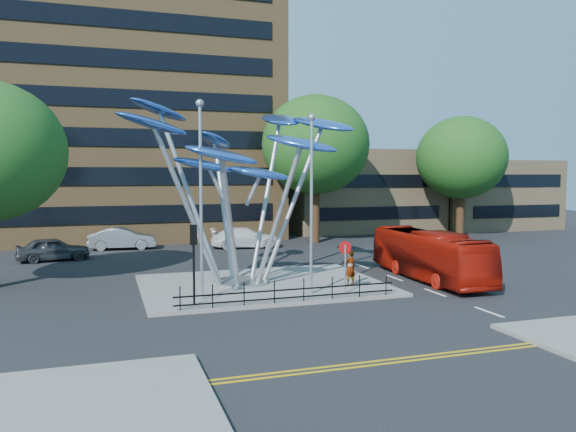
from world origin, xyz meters
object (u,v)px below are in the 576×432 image
object	(u,v)px
leaf_sculpture	(238,151)
no_entry_sign_island	(345,258)
parked_car_mid	(122,239)
street_lamp_right	(311,187)
red_bus	(429,255)
traffic_light_island	(194,247)
tree_far	(461,158)
parked_car_left	(53,249)
parked_car_right	(245,238)
tree_right	(316,145)
street_lamp_left	(201,182)
pedestrian	(350,268)

from	to	relation	value
leaf_sculpture	no_entry_sign_island	size ratio (longest dim) A/B	5.19
no_entry_sign_island	parked_car_mid	size ratio (longest dim) A/B	0.50
street_lamp_right	red_bus	xyz separation A→B (m)	(7.56, 2.03, -3.77)
leaf_sculpture	parked_car_mid	distance (m)	17.92
traffic_light_island	tree_far	bearing A→B (deg)	35.84
parked_car_left	parked_car_right	size ratio (longest dim) A/B	0.85
no_entry_sign_island	red_bus	distance (m)	6.58
tree_right	red_bus	xyz separation A→B (m)	(0.06, -16.97, -6.71)
street_lamp_right	red_bus	bearing A→B (deg)	15.02
street_lamp_right	parked_car_left	xyz separation A→B (m)	(-12.29, 15.36, -4.32)
red_bus	parked_car_right	distance (m)	16.91
street_lamp_right	parked_car_right	distance (m)	18.26
parked_car_mid	street_lamp_right	bearing A→B (deg)	-153.44
street_lamp_left	parked_car_left	world-z (taller)	street_lamp_left
traffic_light_island	parked_car_left	xyz separation A→B (m)	(-6.79, 15.86, -1.84)
parked_car_left	pedestrian	bearing A→B (deg)	-143.65
parked_car_right	traffic_light_island	bearing A→B (deg)	165.96
traffic_light_island	parked_car_left	world-z (taller)	traffic_light_island
street_lamp_right	no_entry_sign_island	xyz separation A→B (m)	(1.50, -0.48, -3.28)
no_entry_sign_island	street_lamp_right	bearing A→B (deg)	162.13
tree_far	traffic_light_island	xyz separation A→B (m)	(-27.00, -19.50, -4.49)
street_lamp_right	parked_car_mid	size ratio (longest dim) A/B	1.69
traffic_light_island	street_lamp_left	bearing A→B (deg)	63.43
street_lamp_left	traffic_light_island	size ratio (longest dim) A/B	2.57
leaf_sculpture	traffic_light_island	xyz separation A→B (m)	(-2.93, -4.18, -4.26)
no_entry_sign_island	pedestrian	xyz separation A→B (m)	(1.00, 1.63, -0.77)
parked_car_mid	tree_right	bearing A→B (deg)	-87.67
traffic_light_island	parked_car_left	bearing A→B (deg)	113.19
no_entry_sign_island	parked_car_left	bearing A→B (deg)	131.04
tree_right	leaf_sculpture	bearing A→B (deg)	-123.31
street_lamp_right	traffic_light_island	world-z (taller)	street_lamp_right
parked_car_right	no_entry_sign_island	bearing A→B (deg)	-172.90
tree_far	parked_car_left	bearing A→B (deg)	-173.85
tree_right	parked_car_mid	world-z (taller)	tree_right
street_lamp_left	parked_car_left	distance (m)	17.18
tree_far	traffic_light_island	size ratio (longest dim) A/B	3.16
tree_far	pedestrian	bearing A→B (deg)	-136.79
tree_far	parked_car_right	distance (m)	21.27
parked_car_mid	parked_car_right	bearing A→B (deg)	-97.54
traffic_light_island	parked_car_right	bearing A→B (deg)	69.68
tree_right	street_lamp_left	size ratio (longest dim) A/B	1.38
street_lamp_right	parked_car_left	bearing A→B (deg)	128.67
red_bus	pedestrian	size ratio (longest dim) A/B	5.34
leaf_sculpture	pedestrian	size ratio (longest dim) A/B	7.14
leaf_sculpture	tree_far	bearing A→B (deg)	32.48
tree_right	traffic_light_island	xyz separation A→B (m)	(-13.00, -19.50, -5.42)
parked_car_mid	street_lamp_left	bearing A→B (deg)	-166.74
street_lamp_left	parked_car_right	world-z (taller)	street_lamp_left
no_entry_sign_island	tree_far	bearing A→B (deg)	44.25
street_lamp_left	no_entry_sign_island	xyz separation A→B (m)	(6.50, -0.98, -3.54)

